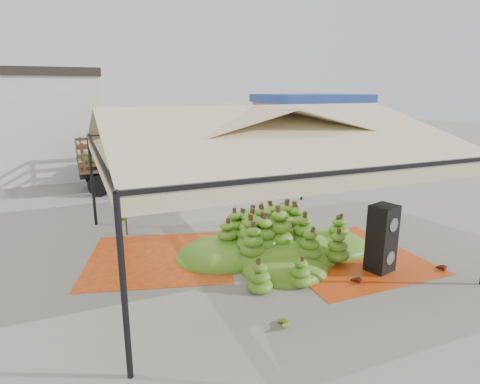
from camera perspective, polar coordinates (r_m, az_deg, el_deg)
name	(u,v)px	position (r m, az deg, el deg)	size (l,w,h in m)	color
ground	(254,249)	(11.53, 2.00, -8.09)	(90.00, 90.00, 0.00)	slate
canopy_tent	(255,133)	(10.71, 2.16, 8.45)	(8.10, 8.10, 4.00)	black
building_tan	(309,126)	(27.00, 9.85, 9.24)	(6.30, 5.30, 4.10)	tan
tarp_left	(159,258)	(11.17, -11.48, -9.13)	(3.70, 3.52, 0.01)	#EB5816
tarp_right	(345,256)	(11.39, 14.76, -8.86)	(3.67, 3.85, 0.01)	#D34313
banana_heap	(281,231)	(11.14, 5.80, -5.60)	(5.71, 4.69, 1.22)	#407A19
hand_yellow_a	(289,262)	(10.56, 6.96, -9.82)	(0.42, 0.34, 0.19)	gold
hand_yellow_b	(315,269)	(10.24, 10.66, -10.67)	(0.50, 0.41, 0.23)	gold
hand_red_a	(440,267)	(11.37, 26.52, -9.52)	(0.42, 0.34, 0.19)	#5E2A15
hand_red_b	(355,280)	(9.94, 16.05, -11.94)	(0.42, 0.34, 0.19)	#502212
hand_green	(279,322)	(8.06, 5.58, -17.90)	(0.49, 0.40, 0.22)	#4D7117
hanging_bunches	(330,154)	(11.73, 12.71, 5.28)	(3.24, 0.24, 0.20)	#56841B
speaker_stack	(382,238)	(10.52, 19.53, -6.25)	(0.74, 0.68, 1.70)	black
banana_leaves	(121,236)	(12.98, -16.55, -6.08)	(0.96, 1.36, 3.70)	#296A1C
vendor	(174,184)	(15.77, -9.36, 1.16)	(0.62, 0.41, 1.70)	gray
truck_left	(163,154)	(19.17, -10.96, 5.26)	(6.87, 2.46, 2.35)	#483218
truck_right	(253,146)	(20.98, 1.90, 6.56)	(7.70, 5.20, 2.51)	#493518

